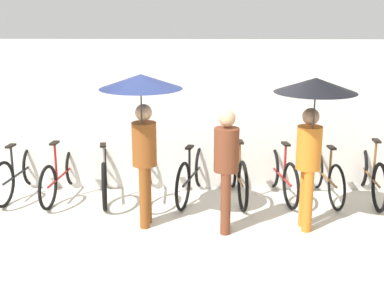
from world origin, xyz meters
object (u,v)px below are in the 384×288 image
object	(u,v)px
parked_bicycle_5	(237,174)
parked_bicycle_8	(370,174)
parked_bicycle_7	(325,175)
pedestrian_center	(226,162)
parked_bicycle_6	(281,174)
pedestrian_trailing	(313,112)
parked_bicycle_1	(62,174)
parked_bicycle_2	(105,174)
pedestrian_leading	(142,107)
parked_bicycle_4	(193,174)
parked_bicycle_0	(19,172)
parked_bicycle_3	(149,173)

from	to	relation	value
parked_bicycle_5	parked_bicycle_8	distance (m)	2.02
parked_bicycle_7	pedestrian_center	distance (m)	2.10
parked_bicycle_6	pedestrian_trailing	size ratio (longest dim) A/B	0.81
parked_bicycle_1	parked_bicycle_2	bearing A→B (deg)	-86.94
pedestrian_leading	pedestrian_trailing	world-z (taller)	pedestrian_leading
parked_bicycle_8	parked_bicycle_4	bearing A→B (deg)	92.89
parked_bicycle_0	pedestrian_leading	size ratio (longest dim) A/B	0.82
parked_bicycle_6	parked_bicycle_3	bearing A→B (deg)	80.73
parked_bicycle_1	parked_bicycle_5	bearing A→B (deg)	-85.09
parked_bicycle_0	parked_bicycle_1	world-z (taller)	parked_bicycle_0
parked_bicycle_3	pedestrian_trailing	xyz separation A→B (m)	(2.18, -1.27, 1.22)
parked_bicycle_6	pedestrian_leading	size ratio (longest dim) A/B	0.80
parked_bicycle_1	parked_bicycle_8	size ratio (longest dim) A/B	0.97
parked_bicycle_0	parked_bicycle_2	distance (m)	1.34
parked_bicycle_0	parked_bicycle_3	distance (m)	2.02
parked_bicycle_6	parked_bicycle_8	world-z (taller)	parked_bicycle_6
parked_bicycle_2	parked_bicycle_8	xyz separation A→B (m)	(4.04, 0.05, 0.01)
parked_bicycle_4	pedestrian_center	distance (m)	1.45
parked_bicycle_2	parked_bicycle_3	bearing A→B (deg)	-95.66
parked_bicycle_8	pedestrian_trailing	distance (m)	2.12
pedestrian_center	parked_bicycle_6	bearing A→B (deg)	-122.69
pedestrian_leading	parked_bicycle_0	bearing A→B (deg)	-26.52
parked_bicycle_6	parked_bicycle_8	xyz separation A→B (m)	(1.35, -0.01, 0.01)
parked_bicycle_5	parked_bicycle_7	xyz separation A→B (m)	(1.34, 0.03, -0.02)
parked_bicycle_7	pedestrian_leading	distance (m)	3.15
parked_bicycle_8	pedestrian_leading	world-z (taller)	pedestrian_leading
parked_bicycle_3	pedestrian_trailing	world-z (taller)	pedestrian_trailing
parked_bicycle_5	pedestrian_trailing	size ratio (longest dim) A/B	0.88
parked_bicycle_3	parked_bicycle_2	bearing A→B (deg)	91.70
parked_bicycle_3	parked_bicycle_4	size ratio (longest dim) A/B	1.04
parked_bicycle_7	pedestrian_center	xyz separation A→B (m)	(-1.57, -1.26, 0.58)
parked_bicycle_1	pedestrian_leading	world-z (taller)	pedestrian_leading
parked_bicycle_0	parked_bicycle_7	world-z (taller)	parked_bicycle_0
parked_bicycle_3	parked_bicycle_7	distance (m)	2.69
pedestrian_center	parked_bicycle_5	bearing A→B (deg)	-98.27
parked_bicycle_3	parked_bicycle_5	xyz separation A→B (m)	(1.34, -0.05, 0.01)
parked_bicycle_3	parked_bicycle_6	world-z (taller)	parked_bicycle_6
pedestrian_center	parked_bicycle_0	bearing A→B (deg)	-20.50
parked_bicycle_3	parked_bicycle_7	size ratio (longest dim) A/B	1.11
parked_bicycle_4	parked_bicycle_5	world-z (taller)	parked_bicycle_4
parked_bicycle_2	parked_bicycle_3	size ratio (longest dim) A/B	0.97
parked_bicycle_7	pedestrian_trailing	world-z (taller)	pedestrian_trailing
parked_bicycle_0	parked_bicycle_4	bearing A→B (deg)	-84.41
parked_bicycle_4	parked_bicycle_8	size ratio (longest dim) A/B	0.97
parked_bicycle_4	parked_bicycle_0	bearing A→B (deg)	102.92
parked_bicycle_2	pedestrian_trailing	bearing A→B (deg)	-122.79
parked_bicycle_3	parked_bicycle_8	world-z (taller)	parked_bicycle_8
parked_bicycle_2	parked_bicycle_8	world-z (taller)	parked_bicycle_8
parked_bicycle_7	parked_bicycle_8	distance (m)	0.67
parked_bicycle_2	parked_bicycle_4	bearing A→B (deg)	-98.83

